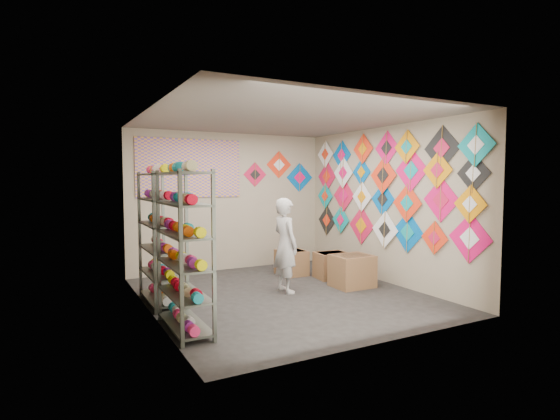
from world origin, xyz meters
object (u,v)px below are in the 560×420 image
shelf_rack_front (184,251)px  carton_c (291,262)px  shelf_rack_back (159,238)px  carton_a (352,271)px  carton_b (332,265)px  shopkeeper (285,245)px

shelf_rack_front → carton_c: (2.60, 2.05, -0.72)m
shelf_rack_back → carton_c: size_ratio=3.58×
shelf_rack_back → carton_a: 3.16m
shelf_rack_front → carton_b: (3.11, 1.46, -0.72)m
shelf_rack_front → shopkeeper: 2.17m
carton_a → carton_c: bearing=109.8°
carton_a → carton_c: (-0.44, 1.27, -0.03)m
carton_a → shelf_rack_back: bearing=171.0°
shelf_rack_front → carton_c: shelf_rack_front is taller
shelf_rack_back → carton_b: 3.20m
carton_a → carton_b: 0.69m
shelf_rack_back → carton_a: size_ratio=2.97×
carton_b → carton_a: bearing=-88.4°
carton_a → carton_b: bearing=84.9°
shopkeeper → carton_a: bearing=-104.7°
shelf_rack_front → shopkeeper: bearing=28.0°
shelf_rack_front → carton_b: bearing=25.2°
shelf_rack_front → carton_b: size_ratio=3.33×
shelf_rack_back → carton_c: bearing=16.1°
shelf_rack_back → shopkeeper: shelf_rack_back is taller
carton_b → carton_c: 0.78m
shelf_rack_back → shelf_rack_front: bearing=-90.0°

